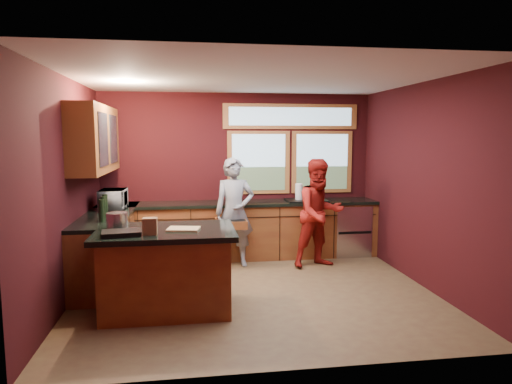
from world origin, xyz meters
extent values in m
plane|color=brown|center=(0.00, 0.00, 0.00)|extent=(4.50, 4.50, 0.00)
cube|color=black|center=(0.00, 2.00, 1.35)|extent=(4.50, 0.02, 2.70)
cube|color=black|center=(0.00, -2.00, 1.35)|extent=(4.50, 0.02, 2.70)
cube|color=black|center=(-2.25, 0.00, 1.35)|extent=(0.02, 4.00, 2.70)
cube|color=black|center=(2.25, 0.00, 1.35)|extent=(0.02, 4.00, 2.70)
cube|color=silver|center=(0.00, 0.00, 2.70)|extent=(4.50, 4.00, 0.02)
cube|color=#90B2C8|center=(0.35, 1.99, 1.55)|extent=(1.06, 0.02, 1.06)
cube|color=#90B2C8|center=(1.45, 1.99, 1.55)|extent=(1.06, 0.02, 1.06)
cube|color=#9D5C2D|center=(0.90, 1.99, 2.32)|extent=(2.30, 0.02, 0.42)
cube|color=#5B2515|center=(-2.07, 0.85, 1.95)|extent=(0.36, 1.80, 0.90)
cube|color=#5B2515|center=(0.00, 1.70, 0.44)|extent=(4.50, 0.60, 0.88)
cube|color=black|center=(0.00, 1.69, 0.91)|extent=(4.50, 0.64, 0.05)
cube|color=#B7B7BC|center=(1.85, 1.68, 0.42)|extent=(0.60, 0.58, 0.85)
cube|color=black|center=(1.10, 1.66, 0.91)|extent=(0.66, 0.46, 0.05)
cube|color=#5B2515|center=(-1.95, 0.85, 0.44)|extent=(0.60, 2.30, 0.88)
cube|color=black|center=(-1.94, 0.85, 0.91)|extent=(0.64, 2.30, 0.05)
cube|color=#5B2515|center=(-1.09, -0.45, 0.44)|extent=(1.40, 0.90, 0.88)
cube|color=black|center=(-1.09, -0.45, 0.92)|extent=(1.55, 1.05, 0.06)
imported|color=slate|center=(-0.14, 1.25, 0.83)|extent=(0.63, 0.43, 1.67)
imported|color=maroon|center=(1.14, 1.02, 0.83)|extent=(0.93, 0.80, 1.65)
imported|color=#999999|center=(-1.92, 1.24, 1.07)|extent=(0.36, 0.53, 0.29)
imported|color=#999999|center=(1.27, 1.75, 1.10)|extent=(0.30, 0.26, 0.34)
cylinder|color=white|center=(0.98, 1.70, 1.07)|extent=(0.12, 0.12, 0.28)
cube|color=tan|center=(-0.89, -0.50, 0.95)|extent=(0.39, 0.31, 0.02)
cylinder|color=#B5B5BA|center=(-1.64, -0.30, 1.03)|extent=(0.24, 0.24, 0.18)
cube|color=brown|center=(-1.24, -0.70, 1.03)|extent=(0.15, 0.12, 0.18)
cube|color=black|center=(-1.54, -0.70, 0.97)|extent=(0.44, 0.34, 0.05)
camera|label=1|loc=(-0.81, -5.60, 1.99)|focal=32.00mm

